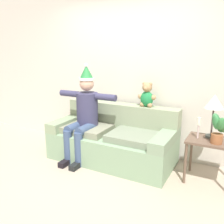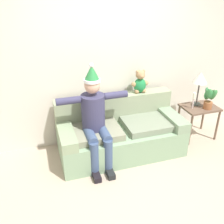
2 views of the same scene
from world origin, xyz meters
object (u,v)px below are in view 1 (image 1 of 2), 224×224
at_px(table_lamp, 214,104).
at_px(teddy_bear, 147,96).
at_px(potted_plant, 219,128).
at_px(person_seated, 84,112).
at_px(couch, 113,139).
at_px(candle_tall, 199,125).
at_px(side_table, 210,147).

bearing_deg(table_lamp, teddy_bear, 168.40).
bearing_deg(potted_plant, person_seated, -178.42).
distance_m(couch, person_seated, 0.63).
height_order(couch, candle_tall, candle_tall).
distance_m(couch, teddy_bear, 0.86).
bearing_deg(potted_plant, candle_tall, 163.47).
bearing_deg(person_seated, potted_plant, 1.58).
xyz_separation_m(couch, person_seated, (-0.43, -0.17, 0.43)).
bearing_deg(person_seated, candle_tall, 4.27).
height_order(side_table, potted_plant, potted_plant).
bearing_deg(table_lamp, potted_plant, -61.95).
bearing_deg(couch, person_seated, -158.76).
xyz_separation_m(teddy_bear, table_lamp, (0.98, -0.20, 0.02)).
xyz_separation_m(person_seated, table_lamp, (1.85, 0.24, 0.28)).
height_order(table_lamp, candle_tall, table_lamp).
bearing_deg(table_lamp, candle_tall, -143.53).
bearing_deg(person_seated, couch, 21.24).
distance_m(table_lamp, potted_plant, 0.33).
bearing_deg(side_table, couch, 179.15).
distance_m(teddy_bear, potted_plant, 1.17).
distance_m(couch, potted_plant, 1.58).
distance_m(table_lamp, candle_tall, 0.33).
height_order(person_seated, table_lamp, person_seated).
height_order(couch, person_seated, person_seated).
xyz_separation_m(person_seated, teddy_bear, (0.87, 0.44, 0.26)).
relative_size(teddy_bear, candle_tall, 1.37).
height_order(person_seated, side_table, person_seated).
height_order(couch, potted_plant, potted_plant).
bearing_deg(candle_tall, potted_plant, -16.53).
height_order(person_seated, teddy_bear, person_seated).
relative_size(couch, person_seated, 1.27).
height_order(teddy_bear, potted_plant, teddy_bear).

